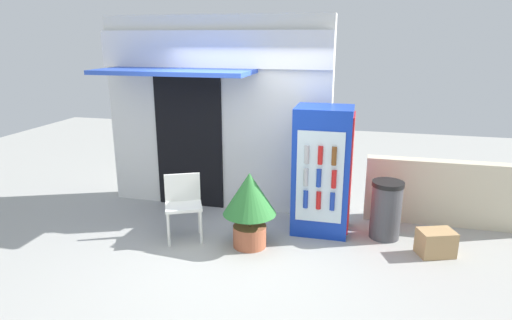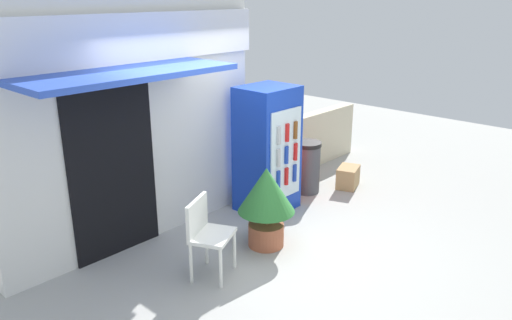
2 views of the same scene
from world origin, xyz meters
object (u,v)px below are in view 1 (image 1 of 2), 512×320
plastic_chair (183,201)px  potted_plant_near_shop (250,201)px  trash_bin (386,210)px  cardboard_box (436,243)px  drink_cooler (323,171)px

plastic_chair → potted_plant_near_shop: (0.93, -0.04, 0.10)m
trash_bin → potted_plant_near_shop: bearing=-158.2°
potted_plant_near_shop → trash_bin: 1.86m
trash_bin → cardboard_box: trash_bin is taller
drink_cooler → trash_bin: (0.87, -0.03, -0.48)m
potted_plant_near_shop → cardboard_box: bearing=7.8°
drink_cooler → potted_plant_near_shop: size_ratio=1.75×
drink_cooler → plastic_chair: 1.93m
potted_plant_near_shop → trash_bin: (1.71, 0.69, -0.22)m
plastic_chair → trash_bin: plastic_chair is taller
plastic_chair → trash_bin: (2.64, 0.65, -0.13)m
drink_cooler → cardboard_box: bearing=-15.3°
potted_plant_near_shop → trash_bin: bearing=21.8°
cardboard_box → potted_plant_near_shop: bearing=-172.2°
trash_bin → drink_cooler: bearing=177.8°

